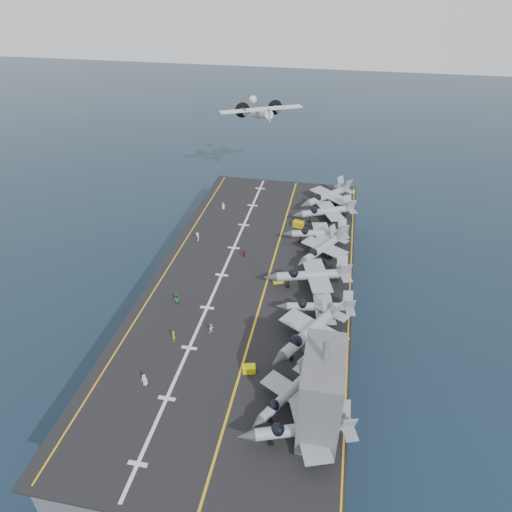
% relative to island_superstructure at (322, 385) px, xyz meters
% --- Properties ---
extents(ground, '(500.00, 500.00, 0.00)m').
position_rel_island_superstructure_xyz_m(ground, '(-15.00, 30.00, -17.90)').
color(ground, '#142135').
rests_on(ground, ground).
extents(hull, '(36.00, 90.00, 10.00)m').
position_rel_island_superstructure_xyz_m(hull, '(-15.00, 30.00, -12.90)').
color(hull, '#56595E').
rests_on(hull, ground).
extents(flight_deck, '(38.00, 92.00, 0.40)m').
position_rel_island_superstructure_xyz_m(flight_deck, '(-15.00, 30.00, -7.70)').
color(flight_deck, black).
rests_on(flight_deck, hull).
extents(foul_line, '(0.35, 90.00, 0.02)m').
position_rel_island_superstructure_xyz_m(foul_line, '(-12.00, 30.00, -7.48)').
color(foul_line, gold).
rests_on(foul_line, flight_deck).
extents(landing_centerline, '(0.50, 90.00, 0.02)m').
position_rel_island_superstructure_xyz_m(landing_centerline, '(-21.00, 30.00, -7.48)').
color(landing_centerline, silver).
rests_on(landing_centerline, flight_deck).
extents(deck_edge_port, '(0.25, 90.00, 0.02)m').
position_rel_island_superstructure_xyz_m(deck_edge_port, '(-32.00, 30.00, -7.48)').
color(deck_edge_port, gold).
rests_on(deck_edge_port, flight_deck).
extents(deck_edge_stbd, '(0.25, 90.00, 0.02)m').
position_rel_island_superstructure_xyz_m(deck_edge_stbd, '(3.50, 30.00, -7.48)').
color(deck_edge_stbd, gold).
rests_on(deck_edge_stbd, flight_deck).
extents(island_superstructure, '(5.00, 10.00, 15.00)m').
position_rel_island_superstructure_xyz_m(island_superstructure, '(0.00, 0.00, 0.00)').
color(island_superstructure, '#56595E').
rests_on(island_superstructure, flight_deck).
extents(fighter_jet_0, '(17.08, 14.06, 5.10)m').
position_rel_island_superstructure_xyz_m(fighter_jet_0, '(-1.67, -2.95, -4.95)').
color(fighter_jet_0, '#A1ABB2').
rests_on(fighter_jet_0, flight_deck).
extents(fighter_jet_1, '(13.76, 15.29, 4.42)m').
position_rel_island_superstructure_xyz_m(fighter_jet_1, '(-4.45, 2.21, -5.29)').
color(fighter_jet_1, '#90969F').
rests_on(fighter_jet_1, flight_deck).
extents(fighter_jet_2, '(17.74, 19.75, 5.72)m').
position_rel_island_superstructure_xyz_m(fighter_jet_2, '(-2.57, 14.51, -4.64)').
color(fighter_jet_2, '#969FA7').
rests_on(fighter_jet_2, flight_deck).
extents(fighter_jet_3, '(14.60, 11.04, 4.60)m').
position_rel_island_superstructure_xyz_m(fighter_jet_3, '(-1.58, 21.50, -5.20)').
color(fighter_jet_3, '#959DA4').
rests_on(fighter_jet_3, flight_deck).
extents(fighter_jet_4, '(18.31, 14.72, 5.54)m').
position_rel_island_superstructure_xyz_m(fighter_jet_4, '(-3.60, 29.78, -4.73)').
color(fighter_jet_4, gray).
rests_on(fighter_jet_4, flight_deck).
extents(fighter_jet_5, '(15.62, 17.29, 5.00)m').
position_rel_island_superstructure_xyz_m(fighter_jet_5, '(-2.49, 39.67, -5.00)').
color(fighter_jet_5, '#97A1A9').
rests_on(fighter_jet_5, flight_deck).
extents(fighter_jet_6, '(15.85, 12.41, 4.87)m').
position_rel_island_superstructure_xyz_m(fighter_jet_6, '(-3.62, 45.73, -5.06)').
color(fighter_jet_6, '#8C949A').
rests_on(fighter_jet_6, flight_deck).
extents(fighter_jet_7, '(17.72, 15.39, 5.17)m').
position_rel_island_superstructure_xyz_m(fighter_jet_7, '(-2.59, 55.87, -4.92)').
color(fighter_jet_7, gray).
rests_on(fighter_jet_7, flight_deck).
extents(fighter_jet_8, '(18.60, 19.28, 5.60)m').
position_rel_island_superstructure_xyz_m(fighter_jet_8, '(-2.98, 63.58, -4.70)').
color(fighter_jet_8, gray).
rests_on(fighter_jet_8, flight_deck).
extents(tow_cart_a, '(2.11, 1.64, 1.12)m').
position_rel_island_superstructure_xyz_m(tow_cart_a, '(-10.74, 7.06, -6.94)').
color(tow_cart_a, yellow).
rests_on(tow_cart_a, flight_deck).
extents(tow_cart_b, '(2.42, 2.00, 1.25)m').
position_rel_island_superstructure_xyz_m(tow_cart_b, '(-9.90, 29.94, -6.88)').
color(tow_cart_b, gold).
rests_on(tow_cart_b, flight_deck).
extents(tow_cart_c, '(2.62, 2.13, 1.36)m').
position_rel_island_superstructure_xyz_m(tow_cart_c, '(-8.67, 51.66, -6.82)').
color(tow_cart_c, gold).
rests_on(tow_cart_c, flight_deck).
extents(crew_0, '(1.21, 0.84, 1.96)m').
position_rel_island_superstructure_xyz_m(crew_0, '(-24.89, 1.76, -6.52)').
color(crew_0, silver).
rests_on(crew_0, flight_deck).
extents(crew_1, '(1.02, 1.32, 1.96)m').
position_rel_island_superstructure_xyz_m(crew_1, '(-23.87, 11.05, -6.52)').
color(crew_1, yellow).
rests_on(crew_1, flight_deck).
extents(crew_2, '(1.46, 1.39, 2.03)m').
position_rel_island_superstructure_xyz_m(crew_2, '(-26.61, 20.14, -6.48)').
color(crew_2, green).
rests_on(crew_2, flight_deck).
extents(crew_3, '(1.34, 1.37, 1.92)m').
position_rel_island_superstructure_xyz_m(crew_3, '(-29.34, 41.42, -6.54)').
color(crew_3, silver).
rests_on(crew_3, flight_deck).
extents(crew_4, '(1.00, 1.20, 1.70)m').
position_rel_island_superstructure_xyz_m(crew_4, '(-18.11, 37.06, -6.65)').
color(crew_4, '#A20E0A').
rests_on(crew_4, flight_deck).
extents(crew_5, '(1.19, 1.03, 1.67)m').
position_rel_island_superstructure_xyz_m(crew_5, '(-27.60, 56.77, -6.67)').
color(crew_5, white).
rests_on(crew_5, flight_deck).
extents(crew_7, '(1.16, 1.26, 1.74)m').
position_rel_island_superstructure_xyz_m(crew_7, '(-18.49, 14.11, -6.63)').
color(crew_7, silver).
rests_on(crew_7, flight_deck).
extents(transport_plane, '(28.23, 24.99, 5.56)m').
position_rel_island_superstructure_xyz_m(transport_plane, '(-23.97, 87.20, 7.07)').
color(transport_plane, silver).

